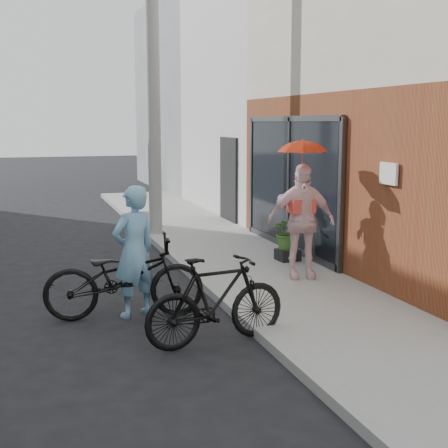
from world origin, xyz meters
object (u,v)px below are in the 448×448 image
officer (134,251)px  bike_right (216,300)px  kimono_woman (301,221)px  utility_pole (153,75)px  planter (288,255)px  bike_left (124,277)px

officer → bike_right: bearing=93.9°
officer → kimono_woman: bearing=172.7°
utility_pole → planter: bearing=-64.3°
utility_pole → officer: bearing=-104.6°
bike_left → planter: bearing=-51.1°
bike_left → bike_right: bike_left is taller
utility_pole → bike_right: (-0.70, -6.69, -2.98)m
kimono_woman → planter: size_ratio=4.92×
bike_left → kimono_woman: bearing=-67.0°
bike_left → planter: bike_left is taller
utility_pole → bike_right: 7.36m
utility_pole → bike_right: bearing=-96.0°
officer → bike_left: officer is taller
kimono_woman → planter: (0.30, 1.16, -0.79)m
utility_pole → officer: utility_pole is taller
utility_pole → officer: size_ratio=4.06×
bike_right → kimono_woman: kimono_woman is taller
kimono_woman → planter: bearing=88.6°
officer → bike_right: officer is taller
kimono_woman → planter: kimono_woman is taller
officer → kimono_woman: (2.73, 0.79, 0.15)m
utility_pole → bike_left: size_ratio=3.41×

